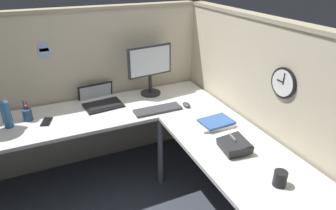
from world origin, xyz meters
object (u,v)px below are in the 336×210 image
at_px(thermos_flask, 7,115).
at_px(office_phone, 235,146).
at_px(computer_mouse, 186,105).
at_px(coffee_mug, 280,178).
at_px(pen_cup, 27,115).
at_px(laptop, 100,100).
at_px(wall_clock, 284,83).
at_px(cell_phone, 47,122).
at_px(book_stack, 215,123).
at_px(keyboard, 158,110).
at_px(monitor, 150,66).

height_order(thermos_flask, office_phone, thermos_flask).
relative_size(computer_mouse, coffee_mug, 1.08).
relative_size(computer_mouse, pen_cup, 0.58).
relative_size(laptop, wall_clock, 1.88).
bearing_deg(thermos_flask, pen_cup, 22.56).
bearing_deg(cell_phone, laptop, 39.91).
relative_size(coffee_mug, wall_clock, 0.44).
xyz_separation_m(cell_phone, book_stack, (1.26, -0.62, 0.02)).
distance_m(computer_mouse, wall_clock, 0.94).
distance_m(keyboard, coffee_mug, 1.24).
xyz_separation_m(monitor, cell_phone, (-1.01, -0.19, -0.29)).
distance_m(cell_phone, book_stack, 1.40).
height_order(book_stack, coffee_mug, coffee_mug).
bearing_deg(coffee_mug, keyboard, 103.67).
height_order(office_phone, coffee_mug, office_phone).
height_order(monitor, book_stack, monitor).
xyz_separation_m(keyboard, cell_phone, (-0.93, 0.19, -0.01)).
relative_size(computer_mouse, office_phone, 0.46).
height_order(laptop, thermos_flask, thermos_flask).
xyz_separation_m(monitor, coffee_mug, (0.22, -1.58, -0.25)).
bearing_deg(coffee_mug, thermos_flask, 136.43).
bearing_deg(office_phone, keyboard, 108.08).
bearing_deg(keyboard, pen_cup, 165.27).
distance_m(computer_mouse, pen_cup, 1.38).
height_order(computer_mouse, office_phone, office_phone).
height_order(monitor, keyboard, monitor).
height_order(pen_cup, wall_clock, wall_clock).
bearing_deg(monitor, computer_mouse, -63.63).
height_order(laptop, keyboard, laptop).
bearing_deg(monitor, thermos_flask, -173.34).
bearing_deg(coffee_mug, computer_mouse, 90.72).
xyz_separation_m(laptop, wall_clock, (1.07, -1.17, 0.42)).
distance_m(cell_phone, thermos_flask, 0.30).
distance_m(laptop, office_phone, 1.37).
bearing_deg(monitor, book_stack, -72.60).
bearing_deg(keyboard, computer_mouse, -5.07).
bearing_deg(cell_phone, book_stack, -8.51).
height_order(book_stack, wall_clock, wall_clock).
bearing_deg(computer_mouse, keyboard, 174.61).
height_order(computer_mouse, book_stack, book_stack).
xyz_separation_m(laptop, pen_cup, (-0.63, -0.10, 0.03)).
relative_size(laptop, office_phone, 1.82).
bearing_deg(laptop, keyboard, -41.79).
relative_size(laptop, keyboard, 0.96).
bearing_deg(pen_cup, thermos_flask, -157.44).
distance_m(computer_mouse, coffee_mug, 1.18).
height_order(laptop, wall_clock, wall_clock).
distance_m(book_stack, coffee_mug, 0.77).
bearing_deg(office_phone, cell_phone, 140.47).
bearing_deg(thermos_flask, book_stack, -23.15).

